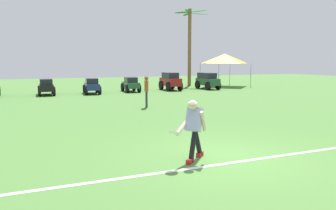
{
  "coord_description": "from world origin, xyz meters",
  "views": [
    {
      "loc": [
        -4.27,
        -6.45,
        2.29
      ],
      "look_at": [
        -0.24,
        3.1,
        0.9
      ],
      "focal_mm": 35.0,
      "sensor_mm": 36.0,
      "label": 1
    }
  ],
  "objects_px": {
    "parked_car_slot_g": "(207,80)",
    "parked_car_slot_f": "(170,81)",
    "event_tent": "(225,59)",
    "palm_tree_right_of_centre": "(190,41)",
    "parked_car_slot_c": "(46,87)",
    "teammate_near_sideline": "(146,89)",
    "parked_car_slot_e": "(131,84)",
    "frisbee_in_flight": "(175,133)",
    "frisbee_thrower": "(194,127)",
    "parked_car_slot_d": "(92,86)"
  },
  "relations": [
    {
      "from": "parked_car_slot_e",
      "to": "parked_car_slot_f",
      "type": "xyz_separation_m",
      "value": [
        3.3,
        0.06,
        0.18
      ]
    },
    {
      "from": "frisbee_thrower",
      "to": "frisbee_in_flight",
      "type": "height_order",
      "value": "frisbee_thrower"
    },
    {
      "from": "parked_car_slot_f",
      "to": "palm_tree_right_of_centre",
      "type": "xyz_separation_m",
      "value": [
        3.56,
        3.7,
        3.39
      ]
    },
    {
      "from": "parked_car_slot_d",
      "to": "palm_tree_right_of_centre",
      "type": "bearing_deg",
      "value": 23.14
    },
    {
      "from": "parked_car_slot_e",
      "to": "event_tent",
      "type": "height_order",
      "value": "event_tent"
    },
    {
      "from": "frisbee_in_flight",
      "to": "parked_car_slot_g",
      "type": "distance_m",
      "value": 20.49
    },
    {
      "from": "palm_tree_right_of_centre",
      "to": "event_tent",
      "type": "relative_size",
      "value": 2.02
    },
    {
      "from": "parked_car_slot_c",
      "to": "parked_car_slot_d",
      "type": "distance_m",
      "value": 3.03
    },
    {
      "from": "teammate_near_sideline",
      "to": "parked_car_slot_c",
      "type": "bearing_deg",
      "value": 117.04
    },
    {
      "from": "palm_tree_right_of_centre",
      "to": "parked_car_slot_c",
      "type": "bearing_deg",
      "value": -163.05
    },
    {
      "from": "frisbee_thrower",
      "to": "parked_car_slot_d",
      "type": "relative_size",
      "value": 0.63
    },
    {
      "from": "teammate_near_sideline",
      "to": "parked_car_slot_d",
      "type": "bearing_deg",
      "value": 98.96
    },
    {
      "from": "frisbee_thrower",
      "to": "event_tent",
      "type": "distance_m",
      "value": 23.41
    },
    {
      "from": "frisbee_thrower",
      "to": "parked_car_slot_f",
      "type": "xyz_separation_m",
      "value": [
        6.91,
        17.4,
        -0.06
      ]
    },
    {
      "from": "teammate_near_sideline",
      "to": "palm_tree_right_of_centre",
      "type": "xyz_separation_m",
      "value": [
        8.58,
        12.34,
        3.19
      ]
    },
    {
      "from": "parked_car_slot_c",
      "to": "parked_car_slot_d",
      "type": "bearing_deg",
      "value": -5.52
    },
    {
      "from": "frisbee_in_flight",
      "to": "palm_tree_right_of_centre",
      "type": "xyz_separation_m",
      "value": [
        11.08,
        21.35,
        3.37
      ]
    },
    {
      "from": "teammate_near_sideline",
      "to": "palm_tree_right_of_centre",
      "type": "relative_size",
      "value": 0.22
    },
    {
      "from": "teammate_near_sideline",
      "to": "parked_car_slot_c",
      "type": "height_order",
      "value": "teammate_near_sideline"
    },
    {
      "from": "parked_car_slot_c",
      "to": "palm_tree_right_of_centre",
      "type": "height_order",
      "value": "palm_tree_right_of_centre"
    },
    {
      "from": "parked_car_slot_g",
      "to": "teammate_near_sideline",
      "type": "bearing_deg",
      "value": -134.49
    },
    {
      "from": "teammate_near_sideline",
      "to": "parked_car_slot_f",
      "type": "distance_m",
      "value": 10.0
    },
    {
      "from": "parked_car_slot_c",
      "to": "palm_tree_right_of_centre",
      "type": "xyz_separation_m",
      "value": [
        12.88,
        3.92,
        3.57
      ]
    },
    {
      "from": "palm_tree_right_of_centre",
      "to": "frisbee_thrower",
      "type": "bearing_deg",
      "value": -116.41
    },
    {
      "from": "parked_car_slot_f",
      "to": "event_tent",
      "type": "relative_size",
      "value": 0.67
    },
    {
      "from": "frisbee_in_flight",
      "to": "parked_car_slot_f",
      "type": "distance_m",
      "value": 19.19
    },
    {
      "from": "parked_car_slot_c",
      "to": "palm_tree_right_of_centre",
      "type": "bearing_deg",
      "value": 16.95
    },
    {
      "from": "frisbee_in_flight",
      "to": "parked_car_slot_c",
      "type": "relative_size",
      "value": 0.17
    },
    {
      "from": "frisbee_in_flight",
      "to": "parked_car_slot_g",
      "type": "relative_size",
      "value": 0.15
    },
    {
      "from": "palm_tree_right_of_centre",
      "to": "parked_car_slot_g",
      "type": "bearing_deg",
      "value": -94.54
    },
    {
      "from": "frisbee_thrower",
      "to": "parked_car_slot_c",
      "type": "distance_m",
      "value": 17.34
    },
    {
      "from": "frisbee_in_flight",
      "to": "palm_tree_right_of_centre",
      "type": "height_order",
      "value": "palm_tree_right_of_centre"
    },
    {
      "from": "parked_car_slot_d",
      "to": "parked_car_slot_e",
      "type": "height_order",
      "value": "same"
    },
    {
      "from": "parked_car_slot_g",
      "to": "event_tent",
      "type": "relative_size",
      "value": 0.69
    },
    {
      "from": "parked_car_slot_d",
      "to": "parked_car_slot_c",
      "type": "bearing_deg",
      "value": 174.48
    },
    {
      "from": "parked_car_slot_g",
      "to": "event_tent",
      "type": "distance_m",
      "value": 4.09
    },
    {
      "from": "parked_car_slot_e",
      "to": "parked_car_slot_g",
      "type": "distance_m",
      "value": 6.56
    },
    {
      "from": "parked_car_slot_c",
      "to": "parked_car_slot_f",
      "type": "distance_m",
      "value": 9.32
    },
    {
      "from": "frisbee_thrower",
      "to": "event_tent",
      "type": "height_order",
      "value": "event_tent"
    },
    {
      "from": "frisbee_in_flight",
      "to": "parked_car_slot_d",
      "type": "xyz_separation_m",
      "value": [
        1.22,
        17.14,
        -0.2
      ]
    },
    {
      "from": "frisbee_thrower",
      "to": "parked_car_slot_c",
      "type": "xyz_separation_m",
      "value": [
        -2.4,
        17.17,
        -0.24
      ]
    },
    {
      "from": "frisbee_thrower",
      "to": "parked_car_slot_g",
      "type": "bearing_deg",
      "value": 59.39
    },
    {
      "from": "event_tent",
      "to": "parked_car_slot_f",
      "type": "bearing_deg",
      "value": -163.35
    },
    {
      "from": "parked_car_slot_g",
      "to": "parked_car_slot_c",
      "type": "bearing_deg",
      "value": -179.96
    },
    {
      "from": "teammate_near_sideline",
      "to": "parked_car_slot_g",
      "type": "relative_size",
      "value": 0.64
    },
    {
      "from": "parked_car_slot_e",
      "to": "parked_car_slot_g",
      "type": "xyz_separation_m",
      "value": [
        6.55,
        -0.16,
        0.16
      ]
    },
    {
      "from": "parked_car_slot_g",
      "to": "parked_car_slot_f",
      "type": "bearing_deg",
      "value": 176.14
    },
    {
      "from": "teammate_near_sideline",
      "to": "frisbee_thrower",
      "type": "bearing_deg",
      "value": -102.19
    },
    {
      "from": "teammate_near_sideline",
      "to": "parked_car_slot_f",
      "type": "xyz_separation_m",
      "value": [
        5.02,
        8.64,
        -0.2
      ]
    },
    {
      "from": "teammate_near_sideline",
      "to": "parked_car_slot_e",
      "type": "bearing_deg",
      "value": 78.66
    }
  ]
}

